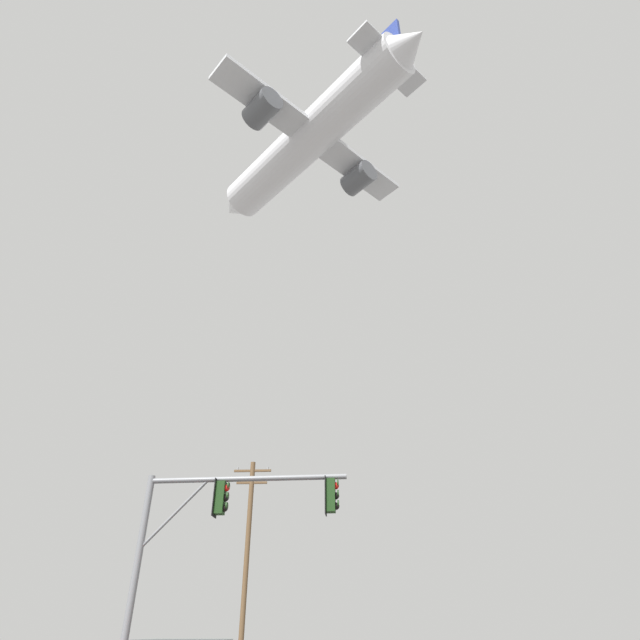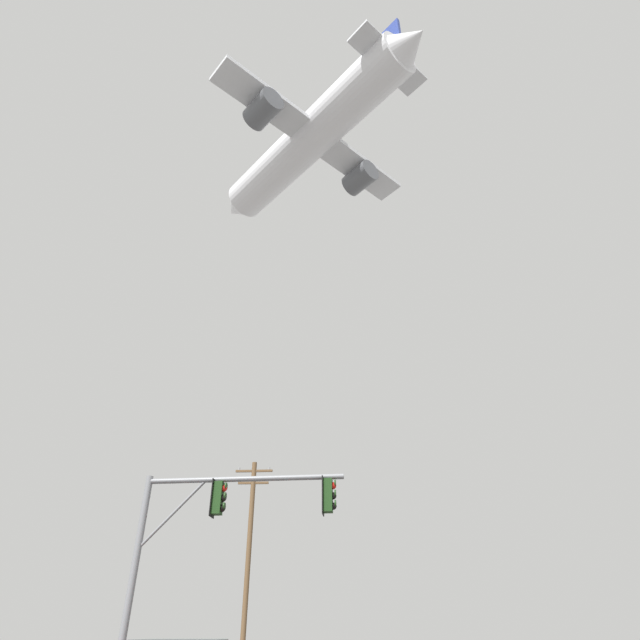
{
  "view_description": "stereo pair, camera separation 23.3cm",
  "coord_description": "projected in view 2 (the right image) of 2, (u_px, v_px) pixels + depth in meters",
  "views": [
    {
      "loc": [
        -0.83,
        -6.74,
        1.7
      ],
      "look_at": [
        -1.79,
        15.76,
        15.46
      ],
      "focal_mm": 28.84,
      "sensor_mm": 36.0,
      "label": 1
    },
    {
      "loc": [
        -0.6,
        -6.73,
        1.7
      ],
      "look_at": [
        -1.79,
        15.76,
        15.46
      ],
      "focal_mm": 28.84,
      "sensor_mm": 36.0,
      "label": 2
    }
  ],
  "objects": [
    {
      "name": "signal_pole_near",
      "position": [
        213.0,
        525.0,
        14.42
      ],
      "size": [
        5.89,
        0.61,
        5.7
      ],
      "color": "slate",
      "rests_on": "ground"
    },
    {
      "name": "utility_pole",
      "position": [
        249.0,
        552.0,
        28.21
      ],
      "size": [
        2.2,
        0.28,
        10.45
      ],
      "color": "brown",
      "rests_on": "ground"
    },
    {
      "name": "airplane",
      "position": [
        311.0,
        138.0,
        50.09
      ],
      "size": [
        22.27,
        22.64,
        7.71
      ],
      "color": "white"
    }
  ]
}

